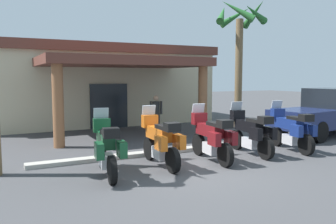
# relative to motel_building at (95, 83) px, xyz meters

# --- Properties ---
(ground_plane) EXTENTS (80.00, 80.00, 0.00)m
(ground_plane) POSITION_rel_motel_building_xyz_m (0.02, -10.49, -2.08)
(ground_plane) COLOR #424244
(motel_building) EXTENTS (12.24, 9.35, 4.04)m
(motel_building) POSITION_rel_motel_building_xyz_m (0.00, 0.00, 0.00)
(motel_building) COLOR beige
(motel_building) RESTS_ON ground_plane
(motorcycle_green) EXTENTS (0.79, 2.21, 1.61)m
(motorcycle_green) POSITION_rel_motel_building_xyz_m (-2.39, -10.04, -1.38)
(motorcycle_green) COLOR black
(motorcycle_green) RESTS_ON ground_plane
(motorcycle_orange) EXTENTS (0.71, 2.21, 1.61)m
(motorcycle_orange) POSITION_rel_motel_building_xyz_m (-0.82, -9.84, -1.38)
(motorcycle_orange) COLOR black
(motorcycle_orange) RESTS_ON ground_plane
(motorcycle_maroon) EXTENTS (0.73, 2.21, 1.61)m
(motorcycle_maroon) POSITION_rel_motel_building_xyz_m (0.75, -9.96, -1.38)
(motorcycle_maroon) COLOR black
(motorcycle_maroon) RESTS_ON ground_plane
(motorcycle_black) EXTENTS (0.74, 2.21, 1.61)m
(motorcycle_black) POSITION_rel_motel_building_xyz_m (2.32, -9.81, -1.38)
(motorcycle_black) COLOR black
(motorcycle_black) RESTS_ON ground_plane
(motorcycle_blue) EXTENTS (0.85, 2.20, 1.61)m
(motorcycle_blue) POSITION_rel_motel_building_xyz_m (3.89, -9.95, -1.38)
(motorcycle_blue) COLOR black
(motorcycle_blue) RESTS_ON ground_plane
(pedestrian) EXTENTS (0.47, 0.32, 1.65)m
(pedestrian) POSITION_rel_motel_building_xyz_m (1.26, -5.00, -1.13)
(pedestrian) COLOR black
(pedestrian) RESTS_ON ground_plane
(pickup_truck_navy) EXTENTS (5.41, 2.60, 1.95)m
(pickup_truck_navy) POSITION_rel_motel_building_xyz_m (7.55, -8.34, -1.14)
(pickup_truck_navy) COLOR black
(pickup_truck_navy) RESTS_ON ground_plane
(palm_tree_near_portico) EXTENTS (2.42, 2.56, 6.11)m
(palm_tree_near_portico) POSITION_rel_motel_building_xyz_m (5.78, -4.77, 2.29)
(palm_tree_near_portico) COLOR brown
(palm_tree_near_portico) RESTS_ON ground_plane
(curb_strip) EXTENTS (9.85, 0.36, 0.12)m
(curb_strip) POSITION_rel_motel_building_xyz_m (0.75, -8.48, -2.02)
(curb_strip) COLOR #ADA89E
(curb_strip) RESTS_ON ground_plane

